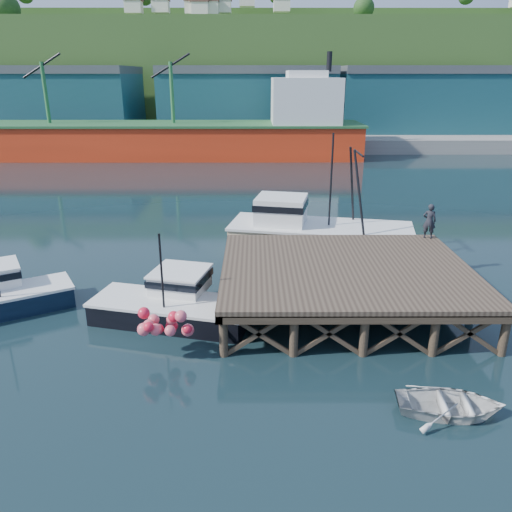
{
  "coord_description": "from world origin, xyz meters",
  "views": [
    {
      "loc": [
        1.05,
        -22.55,
        10.85
      ],
      "look_at": [
        1.14,
        2.0,
        1.92
      ],
      "focal_mm": 35.0,
      "sensor_mm": 36.0,
      "label": 1
    }
  ],
  "objects_px": {
    "dockworker": "(429,221)",
    "boat_black": "(173,303)",
    "dinghy": "(451,404)",
    "trawler": "(316,231)"
  },
  "relations": [
    {
      "from": "boat_black",
      "to": "dockworker",
      "type": "xyz_separation_m",
      "value": [
        13.63,
        5.8,
        2.28
      ]
    },
    {
      "from": "dockworker",
      "to": "dinghy",
      "type": "bearing_deg",
      "value": 92.99
    },
    {
      "from": "dinghy",
      "to": "dockworker",
      "type": "height_order",
      "value": "dockworker"
    },
    {
      "from": "trawler",
      "to": "dockworker",
      "type": "height_order",
      "value": "trawler"
    },
    {
      "from": "boat_black",
      "to": "dockworker",
      "type": "relative_size",
      "value": 3.91
    },
    {
      "from": "dockworker",
      "to": "trawler",
      "type": "bearing_deg",
      "value": -11.37
    },
    {
      "from": "boat_black",
      "to": "dockworker",
      "type": "height_order",
      "value": "boat_black"
    },
    {
      "from": "trawler",
      "to": "dinghy",
      "type": "xyz_separation_m",
      "value": [
        2.71,
        -16.05,
        -1.2
      ]
    },
    {
      "from": "dinghy",
      "to": "dockworker",
      "type": "xyz_separation_m",
      "value": [
        3.21,
        12.86,
        2.75
      ]
    },
    {
      "from": "dockworker",
      "to": "boat_black",
      "type": "bearing_deg",
      "value": 40.05
    }
  ]
}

